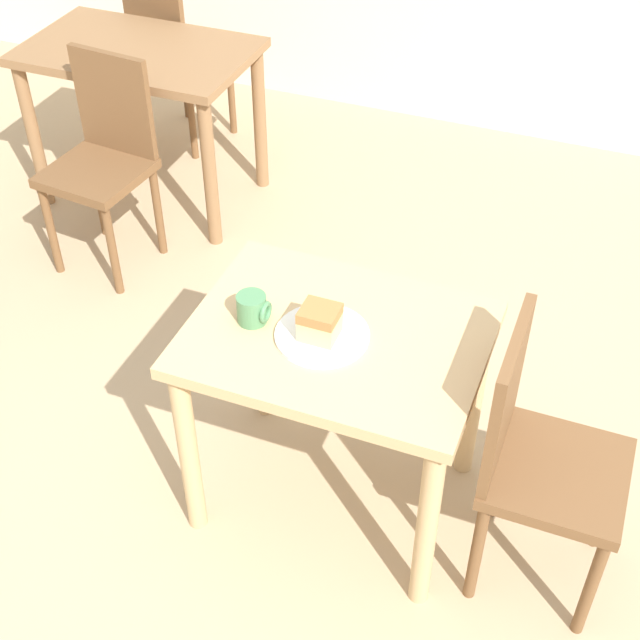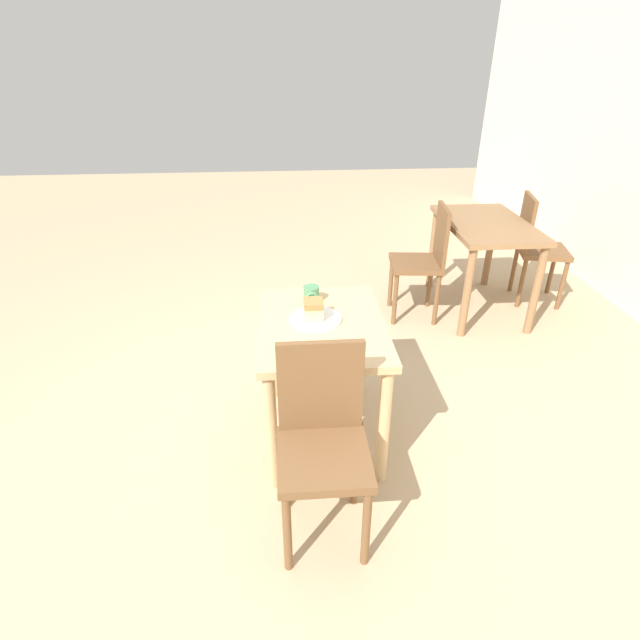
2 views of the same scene
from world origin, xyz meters
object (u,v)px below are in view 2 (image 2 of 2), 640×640
Objects in this scene: chair_near_window at (323,439)px; chair_far_corner at (424,258)px; dining_table_near at (322,345)px; coffee_mug at (311,294)px; dining_table_far at (485,238)px; chair_far_opposite at (536,245)px; plate at (315,319)px; cake_slice at (314,309)px.

chair_near_window and chair_far_corner have the same top height.
coffee_mug reaches higher than dining_table_near.
dining_table_near is 2.03m from dining_table_far.
chair_near_window is at bearing 150.78° from chair_far_opposite.
chair_far_corner is (-1.36, 0.91, -0.09)m from dining_table_near.
cake_slice is (-0.00, -0.01, 0.05)m from plate.
dining_table_far is 1.11× the size of chair_near_window.
chair_near_window is 0.89m from coffee_mug.
cake_slice is at bearing -45.56° from dining_table_far.
dining_table_far is 3.74× the size of plate.
cake_slice is (1.54, -1.95, 0.28)m from chair_far_opposite.
dining_table_far is 2.03m from plate.
chair_far_opposite reaches higher than dining_table_far.
plate is at bearing -139.40° from dining_table_near.
chair_far_opposite reaches higher than cake_slice.
dining_table_near is 0.14m from plate.
chair_far_corner is at bearing 146.18° from dining_table_near.
coffee_mug is (-0.24, -0.04, 0.18)m from dining_table_near.
chair_far_corner is at bearing 114.70° from chair_far_opposite.
chair_far_opposite is at bearing 128.29° from cake_slice.
coffee_mug is (1.22, -1.45, 0.14)m from dining_table_far.
dining_table_near is 0.93× the size of chair_far_corner.
coffee_mug is (1.33, -1.94, 0.26)m from chair_far_opposite.
dining_table_near is at bearing -44.04° from dining_table_far.
dining_table_near is 0.93× the size of chair_far_opposite.
dining_table_near is 0.93× the size of chair_near_window.
chair_near_window is 2.93m from chair_far_opposite.
cake_slice reaches higher than dining_table_far.
dining_table_far is at bearing 134.70° from plate.
dining_table_near is 3.14× the size of plate.
chair_far_opposite is at bearing 128.49° from plate.
dining_table_near is at bearing 8.60° from coffee_mug.
coffee_mug is at bearing 89.37° from chair_near_window.
dining_table_near is 1.64m from chair_far_corner.
plate is (1.33, -0.94, 0.22)m from chair_far_corner.
coffee_mug is at bearing -34.43° from chair_far_corner.
dining_table_near is at bearing 40.60° from plate.
cake_slice is 0.20m from coffee_mug.
dining_table_far is 1.89m from coffee_mug.
chair_far_corner is 8.60× the size of cake_slice.
plate is (1.42, -1.44, 0.10)m from dining_table_far.
cake_slice is at bearing 89.35° from chair_near_window.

